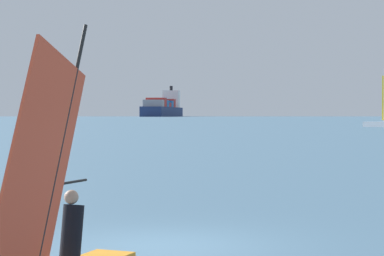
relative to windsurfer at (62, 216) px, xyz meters
name	(u,v)px	position (x,y,z in m)	size (l,w,h in m)	color
ground_plane	(161,246)	(1.78, 2.51, -0.93)	(4000.00, 4000.00, 0.00)	#476B84
windsurfer	(62,216)	(0.00, 0.00, 0.00)	(2.20, 3.33, 3.98)	orange
cargo_ship	(163,109)	(114.67, 895.46, 8.87)	(71.63, 165.90, 39.56)	navy
distant_headland	(282,111)	(458.08, 1562.19, 10.23)	(897.93, 214.95, 22.32)	#756B56
small_sailboat	(384,122)	(60.91, 126.80, 0.02)	(6.89, 7.82, 11.38)	white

